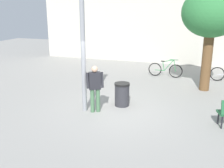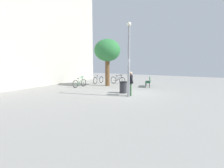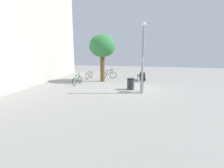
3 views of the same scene
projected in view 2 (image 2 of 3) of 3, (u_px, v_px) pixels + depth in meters
The scene contains 10 objects.
ground_plane at pixel (131, 94), 13.82m from camera, with size 36.00×36.00×0.00m, color gray.
building_facade at pixel (35, 33), 17.94m from camera, with size 16.27×2.00×9.96m, color beige.
lamppost at pixel (129, 56), 12.46m from camera, with size 0.28×0.28×4.90m.
person_by_lamppost at pixel (131, 82), 13.03m from camera, with size 0.63×0.49×1.67m.
park_bench at pixel (149, 81), 17.44m from camera, with size 1.67×0.91×0.92m.
plaza_tree at pixel (107, 51), 17.81m from camera, with size 2.47×2.47×4.43m.
bicycle_black at pixel (118, 80), 19.83m from camera, with size 0.24×1.80×0.97m.
bicycle_silver at pixel (98, 80), 20.03m from camera, with size 1.81×0.13×0.97m.
bicycle_green at pixel (80, 83), 17.30m from camera, with size 1.81×0.14×0.97m.
trash_bin at pixel (123, 87), 14.15m from camera, with size 0.57×0.57×0.88m.
Camera 2 is at (-12.59, -5.38, 2.45)m, focal length 30.34 mm.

